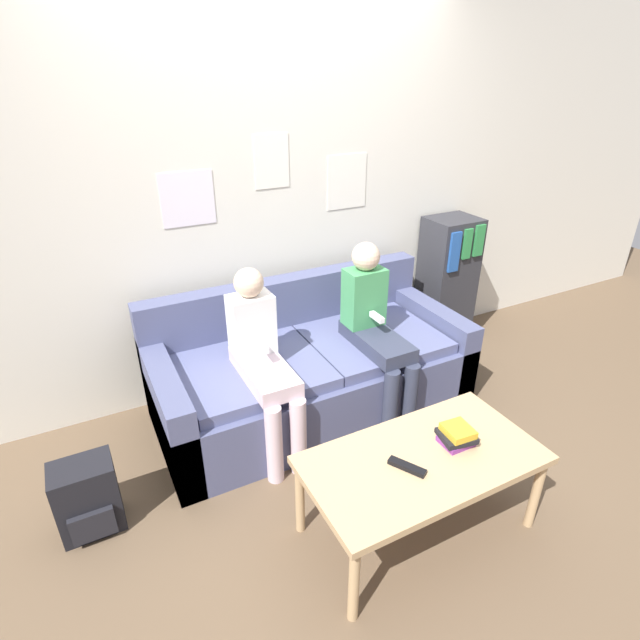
{
  "coord_description": "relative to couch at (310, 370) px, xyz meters",
  "views": [
    {
      "loc": [
        -1.19,
        -1.86,
        2.01
      ],
      "look_at": [
        0.0,
        0.42,
        0.7
      ],
      "focal_mm": 28.0,
      "sensor_mm": 36.0,
      "label": 1
    }
  ],
  "objects": [
    {
      "name": "person_right",
      "position": [
        0.34,
        -0.2,
        0.34
      ],
      "size": [
        0.24,
        0.59,
        1.09
      ],
      "color": "#33384C",
      "rests_on": "ground_plane"
    },
    {
      "name": "ground_plane",
      "position": [
        0.0,
        -0.56,
        -0.27
      ],
      "size": [
        10.0,
        10.0,
        0.0
      ],
      "primitive_type": "plane",
      "color": "brown"
    },
    {
      "name": "coffee_table",
      "position": [
        0.01,
        -1.11,
        0.13
      ],
      "size": [
        1.08,
        0.57,
        0.44
      ],
      "color": "tan",
      "rests_on": "ground_plane"
    },
    {
      "name": "tv_remote",
      "position": [
        -0.09,
        -1.14,
        0.18
      ],
      "size": [
        0.12,
        0.17,
        0.02
      ],
      "rotation": [
        0.0,
        0.0,
        0.52
      ],
      "color": "black",
      "rests_on": "coffee_table"
    },
    {
      "name": "backpack",
      "position": [
        -1.37,
        -0.39,
        -0.09
      ],
      "size": [
        0.28,
        0.23,
        0.38
      ],
      "color": "black",
      "rests_on": "ground_plane"
    },
    {
      "name": "person_left",
      "position": [
        -0.39,
        -0.21,
        0.32
      ],
      "size": [
        0.24,
        0.59,
        1.06
      ],
      "color": "silver",
      "rests_on": "ground_plane"
    },
    {
      "name": "book_stack",
      "position": [
        0.21,
        -1.11,
        0.22
      ],
      "size": [
        0.18,
        0.17,
        0.09
      ],
      "color": "#7A3389",
      "rests_on": "coffee_table"
    },
    {
      "name": "wall_back",
      "position": [
        0.0,
        0.54,
        1.03
      ],
      "size": [
        8.0,
        0.06,
        2.6
      ],
      "color": "silver",
      "rests_on": "ground_plane"
    },
    {
      "name": "couch",
      "position": [
        0.0,
        0.0,
        0.0
      ],
      "size": [
        1.94,
        0.88,
        0.79
      ],
      "color": "#4C5175",
      "rests_on": "ground_plane"
    },
    {
      "name": "bookshelf",
      "position": [
        1.36,
        0.33,
        0.24
      ],
      "size": [
        0.37,
        0.33,
        1.01
      ],
      "color": "#2D2D33",
      "rests_on": "ground_plane"
    }
  ]
}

